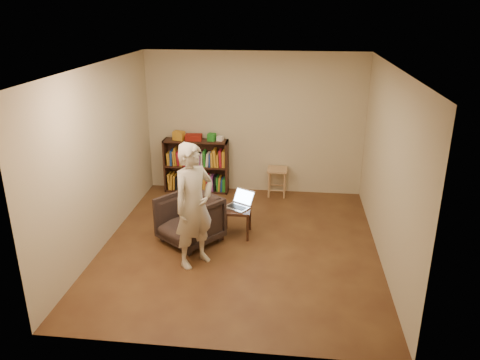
# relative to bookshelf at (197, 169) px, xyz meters

# --- Properties ---
(floor) EXTENTS (4.50, 4.50, 0.00)m
(floor) POSITION_rel_bookshelf_xyz_m (1.07, -2.09, -0.44)
(floor) COLOR #432315
(floor) RESTS_ON ground
(ceiling) EXTENTS (4.50, 4.50, 0.00)m
(ceiling) POSITION_rel_bookshelf_xyz_m (1.07, -2.09, 2.16)
(ceiling) COLOR white
(ceiling) RESTS_ON wall_back
(wall_back) EXTENTS (4.00, 0.00, 4.00)m
(wall_back) POSITION_rel_bookshelf_xyz_m (1.07, 0.16, 0.86)
(wall_back) COLOR #C4B394
(wall_back) RESTS_ON floor
(wall_left) EXTENTS (0.00, 4.50, 4.50)m
(wall_left) POSITION_rel_bookshelf_xyz_m (-0.93, -2.09, 0.86)
(wall_left) COLOR #C4B394
(wall_left) RESTS_ON floor
(wall_right) EXTENTS (0.00, 4.50, 4.50)m
(wall_right) POSITION_rel_bookshelf_xyz_m (3.07, -2.09, 0.86)
(wall_right) COLOR #C4B394
(wall_right) RESTS_ON floor
(bookshelf) EXTENTS (1.20, 0.30, 1.00)m
(bookshelf) POSITION_rel_bookshelf_xyz_m (0.00, 0.00, 0.00)
(bookshelf) COLOR black
(bookshelf) RESTS_ON floor
(box_yellow) EXTENTS (0.23, 0.19, 0.16)m
(box_yellow) POSITION_rel_bookshelf_xyz_m (-0.31, -0.02, 0.64)
(box_yellow) COLOR orange
(box_yellow) RESTS_ON bookshelf
(red_cloth) EXTENTS (0.32, 0.24, 0.10)m
(red_cloth) POSITION_rel_bookshelf_xyz_m (-0.03, 0.00, 0.61)
(red_cloth) COLOR maroon
(red_cloth) RESTS_ON bookshelf
(box_green) EXTENTS (0.16, 0.16, 0.13)m
(box_green) POSITION_rel_bookshelf_xyz_m (0.31, -0.01, 0.63)
(box_green) COLOR #217C22
(box_green) RESTS_ON bookshelf
(box_white) EXTENTS (0.13, 0.13, 0.08)m
(box_white) POSITION_rel_bookshelf_xyz_m (0.46, 0.01, 0.60)
(box_white) COLOR white
(box_white) RESTS_ON bookshelf
(stool) EXTENTS (0.36, 0.36, 0.52)m
(stool) POSITION_rel_bookshelf_xyz_m (1.53, -0.06, -0.02)
(stool) COLOR #A37D4F
(stool) RESTS_ON floor
(armchair) EXTENTS (1.09, 1.10, 0.72)m
(armchair) POSITION_rel_bookshelf_xyz_m (0.32, -2.06, -0.08)
(armchair) COLOR #302520
(armchair) RESTS_ON floor
(side_table) EXTENTS (0.44, 0.44, 0.45)m
(side_table) POSITION_rel_bookshelf_xyz_m (0.98, -1.75, -0.07)
(side_table) COLOR black
(side_table) RESTS_ON floor
(laptop) EXTENTS (0.49, 0.49, 0.24)m
(laptop) POSITION_rel_bookshelf_xyz_m (1.02, -1.69, 0.06)
(laptop) COLOR #BAB9BE
(laptop) RESTS_ON side_table
(person) EXTENTS (0.71, 0.74, 1.72)m
(person) POSITION_rel_bookshelf_xyz_m (0.53, -2.65, 0.42)
(person) COLOR beige
(person) RESTS_ON floor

